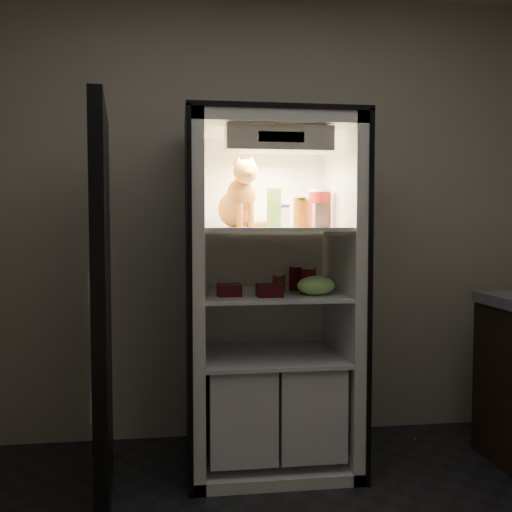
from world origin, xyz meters
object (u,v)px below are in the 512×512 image
Objects in this scene: mayo_tub at (282,216)px; soda_can_c at (307,281)px; refrigerator at (269,318)px; grape_bag at (316,286)px; parmesan_shaker at (274,208)px; tabby_cat at (239,201)px; berry_box_left at (229,290)px; berry_box_right at (269,290)px; pepper_jar at (320,208)px; soda_can_a at (296,278)px; salsa_jar at (302,212)px; cream_carton at (320,215)px; condiment_jar at (279,282)px; soda_can_b at (309,279)px.

mayo_tub is 0.90× the size of soda_can_c.
refrigerator is 0.35m from grape_bag.
refrigerator is 9.19× the size of parmesan_shaker.
tabby_cat reaches higher than berry_box_left.
grape_bag is at bearing 4.87° from berry_box_right.
parmesan_shaker is 0.27m from pepper_jar.
soda_can_a is (0.32, 0.03, -0.42)m from tabby_cat.
parmesan_shaker and pepper_jar have the same top height.
salsa_jar is 1.13× the size of soda_can_c.
cream_carton reaches higher than soda_can_c.
condiment_jar is at bearing 138.26° from soda_can_c.
grape_bag reaches higher than berry_box_right.
cream_carton is at bearing -45.40° from refrigerator.
refrigerator reaches higher than salsa_jar.
condiment_jar is (-0.10, 0.12, -0.38)m from salsa_jar.
condiment_jar is (0.03, 0.04, -0.40)m from parmesan_shaker.
soda_can_b is 1.44× the size of condiment_jar.
parmesan_shaker is 1.63× the size of berry_box_right.
berry_box_right is (0.13, -0.21, -0.46)m from tabby_cat.
pepper_jar reaches higher than soda_can_b.
pepper_jar is at bearing 35.33° from berry_box_right.
soda_can_a is 0.09m from soda_can_b.
grape_bag is (0.38, -0.19, -0.44)m from tabby_cat.
cream_carton is at bearing -73.67° from soda_can_a.
tabby_cat is 0.34m from salsa_jar.
berry_box_left is at bearing -164.95° from soda_can_b.
refrigerator is 0.57m from mayo_tub.
condiment_jar is at bearing 164.48° from soda_can_b.
parmesan_shaker reaches higher than grape_bag.
soda_can_c is at bearing -41.74° from condiment_jar.
condiment_jar is 0.25m from grape_bag.
refrigerator is at bearing -145.07° from mayo_tub.
condiment_jar is (0.22, 0.00, -0.44)m from tabby_cat.
pepper_jar reaches higher than berry_box_left.
grape_bag is 0.25m from berry_box_right.
soda_can_b is (0.19, -0.00, -0.38)m from parmesan_shaker.
refrigerator is at bearing 35.52° from berry_box_left.
cream_carton is at bearing -62.38° from mayo_tub.
tabby_cat is (-0.17, -0.01, 0.64)m from refrigerator.
salsa_jar is at bearing -31.23° from parmesan_shaker.
pepper_jar is at bearing 76.58° from cream_carton.
berry_box_left is at bearing 176.50° from grape_bag.
mayo_tub is 0.21m from pepper_jar.
parmesan_shaker reaches higher than mayo_tub.
soda_can_c is at bearing 23.06° from berry_box_right.
parmesan_shaker is 1.67× the size of mayo_tub.
cream_carton is at bearing -42.88° from tabby_cat.
soda_can_a reaches higher than berry_box_right.
salsa_jar is 0.77× the size of grape_bag.
parmesan_shaker reaches higher than condiment_jar.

